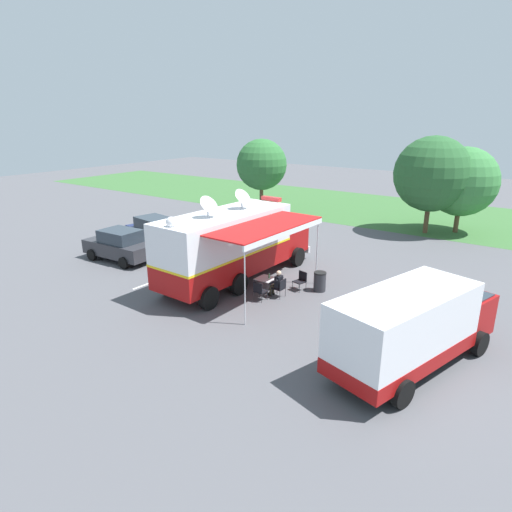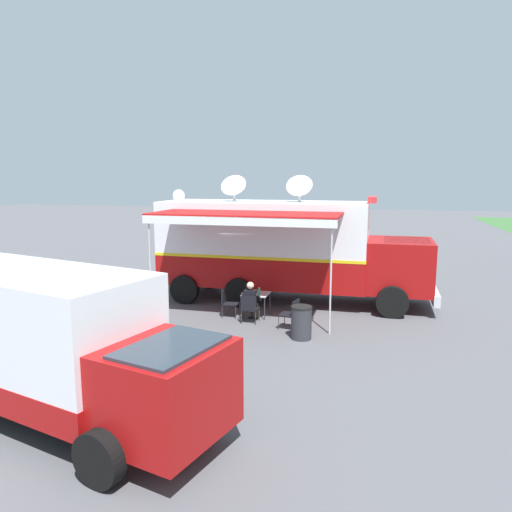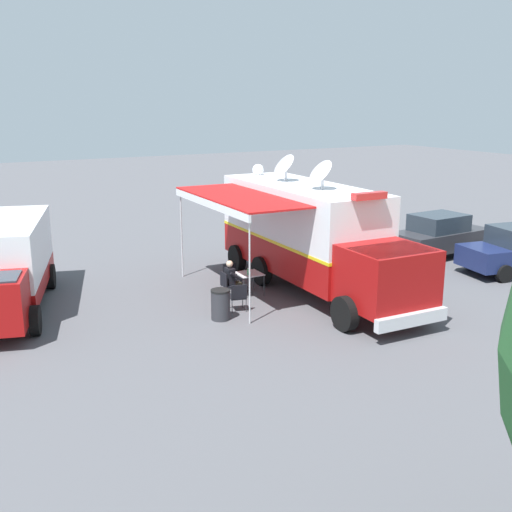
% 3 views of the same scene
% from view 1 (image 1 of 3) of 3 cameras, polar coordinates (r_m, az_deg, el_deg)
% --- Properties ---
extents(ground_plane, '(100.00, 100.00, 0.00)m').
position_cam_1_polar(ground_plane, '(20.81, -3.97, -3.78)').
color(ground_plane, '#515156').
extents(grass_verge, '(80.00, 14.00, 0.01)m').
position_cam_1_polar(grass_verge, '(39.09, 16.52, 5.84)').
color(grass_verge, '#386633').
rests_on(grass_verge, ground).
extents(lot_stripe, '(0.25, 4.80, 0.01)m').
position_cam_1_polar(lot_stripe, '(22.40, -11.09, -2.47)').
color(lot_stripe, silver).
rests_on(lot_stripe, ground).
extents(command_truck, '(5.01, 9.55, 4.53)m').
position_cam_1_polar(command_truck, '(20.70, -2.66, 1.82)').
color(command_truck, '#9E0F0F').
rests_on(command_truck, ground).
extents(folding_table, '(0.82, 0.82, 0.73)m').
position_cam_1_polar(folding_table, '(19.52, 1.30, -3.12)').
color(folding_table, silver).
rests_on(folding_table, ground).
extents(water_bottle, '(0.07, 0.07, 0.22)m').
position_cam_1_polar(water_bottle, '(19.51, 1.75, -2.62)').
color(water_bottle, '#3F9959').
rests_on(water_bottle, folding_table).
extents(folding_chair_at_table, '(0.49, 0.49, 0.87)m').
position_cam_1_polar(folding_chair_at_table, '(19.16, 3.25, -4.07)').
color(folding_chair_at_table, black).
rests_on(folding_chair_at_table, ground).
extents(folding_chair_beside_table, '(0.49, 0.49, 0.87)m').
position_cam_1_polar(folding_chair_beside_table, '(18.80, 0.44, -4.48)').
color(folding_chair_beside_table, black).
rests_on(folding_chair_beside_table, ground).
extents(folding_chair_spare_by_truck, '(0.58, 0.58, 0.87)m').
position_cam_1_polar(folding_chair_spare_by_truck, '(20.09, 5.96, -3.07)').
color(folding_chair_spare_by_truck, black).
rests_on(folding_chair_spare_by_truck, ground).
extents(seated_responder, '(0.67, 0.56, 1.25)m').
position_cam_1_polar(seated_responder, '(19.20, 2.79, -3.56)').
color(seated_responder, black).
rests_on(seated_responder, ground).
extents(trash_bin, '(0.57, 0.57, 0.91)m').
position_cam_1_polar(trash_bin, '(20.09, 8.42, -3.35)').
color(trash_bin, '#2D2D33').
rests_on(trash_bin, ground).
extents(support_truck, '(3.83, 7.10, 2.70)m').
position_cam_1_polar(support_truck, '(14.55, 20.04, -8.86)').
color(support_truck, white).
rests_on(support_truck, ground).
extents(car_behind_truck, '(4.43, 2.50, 1.76)m').
position_cam_1_polar(car_behind_truck, '(27.65, -13.17, 3.20)').
color(car_behind_truck, navy).
rests_on(car_behind_truck, ground).
extents(car_far_corner, '(4.29, 2.19, 1.76)m').
position_cam_1_polar(car_far_corner, '(25.16, -17.53, 1.39)').
color(car_far_corner, '#2D2D33').
rests_on(car_far_corner, ground).
extents(tree_far_left, '(4.22, 4.22, 5.99)m').
position_cam_1_polar(tree_far_left, '(36.87, 0.74, 11.97)').
color(tree_far_left, brown).
rests_on(tree_far_left, ground).
extents(tree_left_of_centre, '(5.01, 5.01, 6.55)m').
position_cam_1_polar(tree_left_of_centre, '(31.54, 22.24, 9.99)').
color(tree_left_of_centre, brown).
rests_on(tree_left_of_centre, ground).
extents(tree_right_of_centre, '(4.65, 4.65, 5.84)m').
position_cam_1_polar(tree_right_of_centre, '(32.63, 25.61, 8.84)').
color(tree_right_of_centre, brown).
rests_on(tree_right_of_centre, ground).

